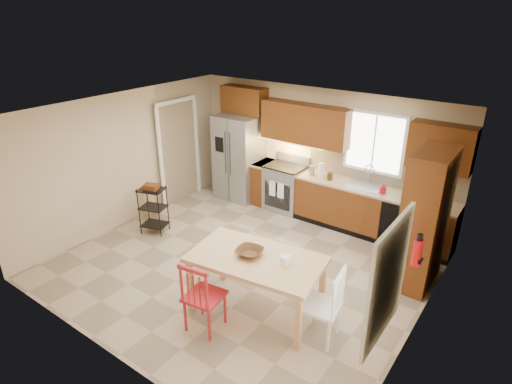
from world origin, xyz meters
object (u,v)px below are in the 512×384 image
object	(u,v)px
pantry	(425,220)
chair_white	(321,304)
table_bowl	(249,255)
chair_red	(204,295)
bar_stool	(152,202)
range_stove	(286,188)
dining_table	(256,285)
soap_bottle	(383,188)
fire_extinguisher	(417,253)
utility_cart	(153,210)
table_jar	(285,261)
refrigerator	(239,157)

from	to	relation	value
pantry	chair_white	world-z (taller)	pantry
table_bowl	chair_red	bearing A→B (deg)	-110.32
table_bowl	bar_stool	world-z (taller)	table_bowl
range_stove	dining_table	world-z (taller)	range_stove
soap_bottle	table_bowl	bearing A→B (deg)	-104.08
pantry	fire_extinguisher	world-z (taller)	pantry
dining_table	chair_red	distance (m)	0.74
fire_extinguisher	chair_red	size ratio (longest dim) A/B	0.35
table_bowl	utility_cart	distance (m)	2.87
range_stove	table_jar	xyz separation A→B (m)	(1.79, -2.89, 0.44)
refrigerator	chair_white	world-z (taller)	refrigerator
chair_red	bar_stool	distance (m)	3.50
dining_table	table_bowl	xyz separation A→B (m)	(-0.11, 0.00, 0.44)
pantry	chair_white	size ratio (longest dim) A/B	2.04
pantry	refrigerator	bearing A→B (deg)	167.38
chair_red	table_jar	xyz separation A→B (m)	(0.73, 0.76, 0.38)
pantry	table_jar	xyz separation A→B (m)	(-1.19, -1.90, -0.15)
soap_bottle	pantry	world-z (taller)	pantry
dining_table	bar_stool	distance (m)	3.55
soap_bottle	bar_stool	distance (m)	4.41
fire_extinguisher	dining_table	size ratio (longest dim) A/B	0.21
bar_stool	utility_cart	distance (m)	0.66
table_bowl	bar_stool	bearing A→B (deg)	160.74
chair_red	range_stove	bearing A→B (deg)	98.47
refrigerator	range_stove	distance (m)	1.24
chair_red	bar_stool	bearing A→B (deg)	141.58
soap_bottle	table_bowl	size ratio (longest dim) A/B	0.54
table_jar	bar_stool	distance (m)	3.92
soap_bottle	table_jar	distance (m)	2.81
chair_white	refrigerator	bearing A→B (deg)	42.84
refrigerator	utility_cart	size ratio (longest dim) A/B	2.01
range_stove	chair_white	xyz separation A→B (m)	(2.36, -2.94, 0.05)
fire_extinguisher	chair_white	bearing A→B (deg)	-132.05
pantry	table_jar	world-z (taller)	pantry
refrigerator	soap_bottle	bearing A→B (deg)	-0.45
chair_white	table_jar	bearing A→B (deg)	76.29
chair_red	chair_white	world-z (taller)	same
pantry	table_bowl	bearing A→B (deg)	-129.89
refrigerator	table_bowl	world-z (taller)	refrigerator
soap_bottle	pantry	distance (m)	1.31
refrigerator	fire_extinguisher	size ratio (longest dim) A/B	5.06
pantry	chair_white	xyz separation A→B (m)	(-0.62, -1.96, -0.54)
table_jar	chair_white	bearing A→B (deg)	-5.97
bar_stool	refrigerator	bearing A→B (deg)	46.82
fire_extinguisher	utility_cart	distance (m)	4.68
chair_red	utility_cart	xyz separation A→B (m)	(-2.50, 1.38, -0.06)
chair_white	utility_cart	bearing A→B (deg)	72.09
chair_red	table_jar	distance (m)	1.12
bar_stool	range_stove	bearing A→B (deg)	24.43
table_bowl	range_stove	bearing A→B (deg)	113.47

